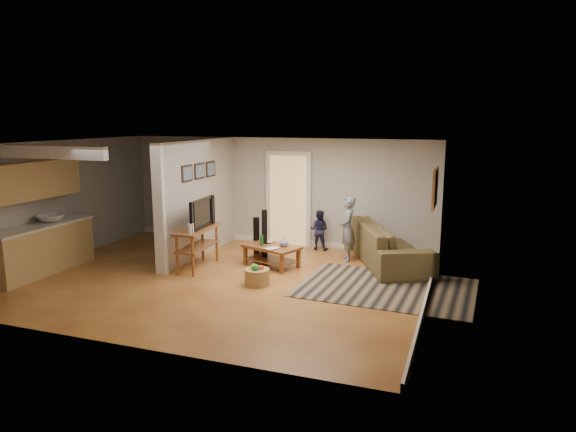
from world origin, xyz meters
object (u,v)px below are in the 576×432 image
object	(u,v)px
speaker_right	(256,239)
toddler	(319,249)
tv_console	(198,232)
sofa	(388,263)
child	(347,260)
coffee_table	(272,250)
speaker_left	(265,237)
toy_basket	(257,276)

from	to	relation	value
speaker_right	toddler	xyz separation A→B (m)	(0.99, 1.30, -0.46)
tv_console	toddler	distance (m)	2.98
sofa	child	bearing A→B (deg)	72.74
tv_console	toddler	xyz separation A→B (m)	(1.86, 2.20, -0.74)
coffee_table	toddler	distance (m)	1.73
sofa	toddler	world-z (taller)	toddler
speaker_left	toddler	bearing A→B (deg)	41.30
sofa	speaker_left	bearing A→B (deg)	86.69
speaker_right	child	size ratio (longest dim) A/B	0.68
sofa	speaker_right	bearing A→B (deg)	80.77
sofa	toy_basket	size ratio (longest dim) A/B	6.25
toy_basket	child	xyz separation A→B (m)	(1.15, 2.12, -0.16)
speaker_left	toy_basket	distance (m)	1.41
coffee_table	toy_basket	xyz separation A→B (m)	(0.16, -1.18, -0.17)
speaker_left	child	bearing A→B (deg)	5.15
child	toddler	distance (m)	1.06
coffee_table	toddler	size ratio (longest dim) A/B	1.37
coffee_table	child	size ratio (longest dim) A/B	0.92
coffee_table	toy_basket	size ratio (longest dim) A/B	2.81
speaker_right	toy_basket	bearing A→B (deg)	-47.31
toy_basket	toddler	distance (m)	2.82
coffee_table	tv_console	size ratio (longest dim) A/B	0.95
sofa	child	distance (m)	0.85
tv_console	speaker_right	distance (m)	1.28
speaker_right	speaker_left	bearing A→B (deg)	-17.65
speaker_right	toy_basket	distance (m)	1.65
speaker_right	toddler	distance (m)	1.70
toddler	speaker_right	bearing A→B (deg)	52.50
sofa	toy_basket	xyz separation A→B (m)	(-2.00, -2.23, 0.16)
sofa	speaker_left	distance (m)	2.61
toddler	speaker_left	bearing A→B (deg)	64.04
speaker_left	speaker_right	bearing A→B (deg)	120.01
tv_console	speaker_right	bearing A→B (deg)	42.33
tv_console	speaker_left	bearing A→B (deg)	28.02
coffee_table	tv_console	world-z (taller)	tv_console
tv_console	toy_basket	bearing A→B (deg)	-25.04
sofa	child	world-z (taller)	child
coffee_table	speaker_right	world-z (taller)	speaker_right
speaker_right	child	bearing A→B (deg)	38.37
sofa	toy_basket	bearing A→B (deg)	113.38
coffee_table	speaker_right	size ratio (longest dim) A/B	1.35
coffee_table	toddler	bearing A→B (deg)	72.71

